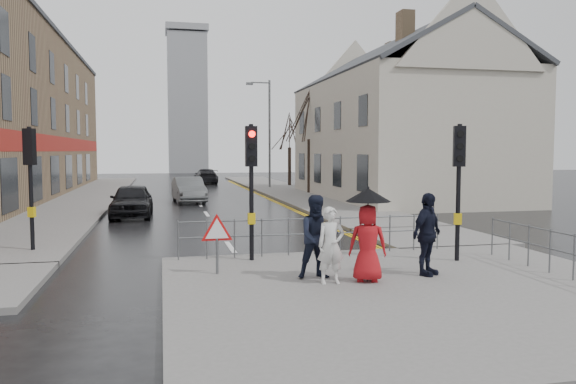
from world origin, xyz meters
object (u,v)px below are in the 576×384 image
pedestrian_with_umbrella (368,230)px  pedestrian_d (427,234)px  pedestrian_b (318,237)px  car_mid (189,190)px  car_parked (132,200)px  pedestrian_a (331,245)px

pedestrian_with_umbrella → pedestrian_d: (1.49, 0.28, -0.18)m
pedestrian_b → car_mid: 20.25m
pedestrian_with_umbrella → pedestrian_d: size_ratio=1.08×
pedestrian_b → car_parked: bearing=109.4°
pedestrian_b → pedestrian_d: size_ratio=0.99×
car_parked → pedestrian_b: bearing=-70.4°
pedestrian_with_umbrella → car_parked: pedestrian_with_umbrella is taller
pedestrian_b → pedestrian_d: pedestrian_d is taller
pedestrian_b → car_parked: size_ratio=0.42×
pedestrian_d → car_mid: bearing=66.8°
pedestrian_d → car_mid: pedestrian_d is taller
car_parked → pedestrian_with_umbrella: bearing=-67.6°
pedestrian_a → car_parked: size_ratio=0.38×
pedestrian_d → car_parked: bearing=81.6°
pedestrian_b → pedestrian_d: bearing=-4.6°
pedestrian_a → pedestrian_d: size_ratio=0.87×
car_mid → pedestrian_with_umbrella: bearing=-87.5°
pedestrian_with_umbrella → car_mid: pedestrian_with_umbrella is taller
pedestrian_d → car_parked: size_ratio=0.43×
pedestrian_a → pedestrian_with_umbrella: size_ratio=0.81×
pedestrian_d → pedestrian_with_umbrella: bearing=155.7°
pedestrian_a → pedestrian_d: (2.29, 0.29, 0.11)m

